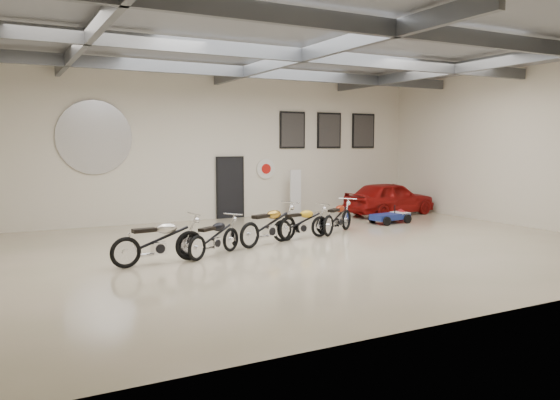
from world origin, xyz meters
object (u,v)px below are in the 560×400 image
motorcycle_silver (158,240)px  motorcycle_yellow (302,222)px  banner_stand (295,192)px  motorcycle_gold (269,224)px  motorcycle_black (214,236)px  go_kart (393,214)px  motorcycle_red (338,216)px  vintage_car (390,198)px

motorcycle_silver → motorcycle_yellow: motorcycle_silver is taller
banner_stand → motorcycle_silver: (-6.58, -5.67, -0.32)m
motorcycle_gold → banner_stand: bearing=32.9°
motorcycle_black → go_kart: size_ratio=1.08×
motorcycle_gold → motorcycle_yellow: size_ratio=1.13×
motorcycle_red → go_kart: (2.74, 0.83, -0.19)m
motorcycle_silver → motorcycle_yellow: size_ratio=1.13×
motorcycle_red → motorcycle_black: bearing=164.6°
banner_stand → motorcycle_black: size_ratio=0.96×
motorcycle_gold → go_kart: size_ratio=1.25×
motorcycle_red → go_kart: 2.87m
motorcycle_gold → go_kart: 5.56m
motorcycle_gold → motorcycle_yellow: 1.17m
motorcycle_black → motorcycle_yellow: bearing=-12.3°
motorcycle_black → motorcycle_red: size_ratio=0.96×
vintage_car → motorcycle_yellow: bearing=112.1°
banner_stand → motorcycle_yellow: bearing=-124.8°
banner_stand → motorcycle_yellow: (-2.29, -4.44, -0.39)m
motorcycle_gold → vintage_car: size_ratio=0.57×
motorcycle_yellow → vintage_car: (5.41, 2.94, 0.14)m
motorcycle_black → motorcycle_red: (4.36, 1.40, 0.02)m
motorcycle_gold → vintage_car: 7.30m
motorcycle_silver → motorcycle_gold: motorcycle_silver is taller
motorcycle_gold → vintage_car: bearing=5.0°
motorcycle_gold → vintage_car: vintage_car is taller
motorcycle_silver → motorcycle_gold: (3.16, 0.94, -0.00)m
motorcycle_black → motorcycle_gold: (1.77, 0.70, 0.07)m
motorcycle_black → motorcycle_yellow: 3.06m
motorcycle_silver → motorcycle_gold: bearing=10.3°
go_kart → motorcycle_silver: bearing=-169.7°
vintage_car → banner_stand: bearing=57.9°
vintage_car → motorcycle_gold: bearing=109.8°
motorcycle_silver → motorcycle_black: motorcycle_silver is taller
motorcycle_gold → motorcycle_red: bearing=-6.0°
banner_stand → motorcycle_red: 4.13m
motorcycle_red → vintage_car: bearing=-0.6°
vintage_car → go_kart: bearing=138.1°
motorcycle_gold → motorcycle_yellow: (1.13, 0.29, -0.06)m
go_kart → banner_stand: bearing=114.9°
motorcycle_silver → motorcycle_black: 1.41m
motorcycle_black → motorcycle_gold: bearing=-9.6°
motorcycle_black → go_kart: motorcycle_black is taller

